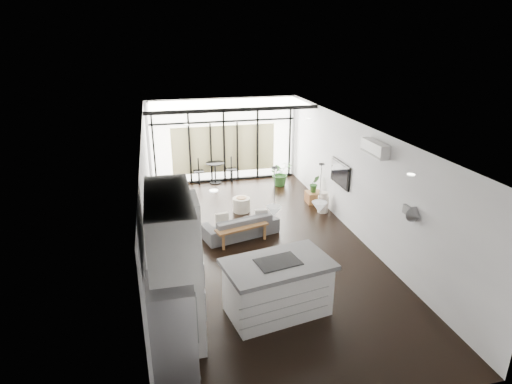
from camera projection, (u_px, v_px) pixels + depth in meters
name	position (u px, v px, depth m)	size (l,w,h in m)	color
floor	(259.00, 245.00, 10.29)	(5.00, 10.00, 0.00)	black
ceiling	(259.00, 130.00, 9.31)	(5.00, 10.00, 0.00)	white
wall_left	(147.00, 200.00, 9.25)	(0.02, 10.00, 2.80)	white
wall_right	(359.00, 182.00, 10.34)	(0.02, 10.00, 2.80)	white
wall_back	(223.00, 140.00, 14.35)	(5.00, 0.02, 2.80)	white
wall_front	(356.00, 328.00, 5.25)	(5.00, 0.02, 2.80)	white
glazing	(224.00, 141.00, 14.24)	(5.00, 0.20, 2.80)	black
skylight	(228.00, 103.00, 12.96)	(4.70, 1.90, 0.06)	white
neighbour_building	(224.00, 149.00, 14.41)	(3.50, 0.02, 1.60)	#CDC28B
island	(277.00, 287.00, 7.66)	(1.88, 1.12, 1.03)	white
cooktop	(278.00, 262.00, 7.48)	(0.76, 0.51, 0.01)	black
fridge	(173.00, 333.00, 6.01)	(0.64, 0.80, 1.66)	#ACABB1
appliance_column	(180.00, 278.00, 6.53)	(0.67, 0.70, 2.58)	white
upper_cabinets	(170.00, 225.00, 5.82)	(0.62, 1.75, 0.86)	white
pendant_left	(274.00, 211.00, 7.08)	(0.26, 0.26, 0.18)	white
pendant_right	(319.00, 207.00, 7.26)	(0.26, 0.26, 0.18)	white
sofa	(240.00, 222.00, 10.66)	(1.89, 0.55, 0.74)	#4C4C4F
console_bench	(242.00, 234.00, 10.35)	(1.32, 0.33, 0.42)	brown
pouf	(241.00, 205.00, 12.15)	(0.50, 0.50, 0.40)	beige
crate	(314.00, 197.00, 12.78)	(0.44, 0.44, 0.33)	brown
plant_tall	(280.00, 176.00, 14.17)	(0.76, 0.85, 0.66)	#2C5C25
plant_crate	(314.00, 188.00, 12.68)	(0.29, 0.53, 0.24)	#2C5C25
milk_can	(323.00, 202.00, 12.07)	(0.30, 0.30, 0.60)	beige
bistro_set	(215.00, 173.00, 14.37)	(1.49, 0.60, 0.71)	black
tv	(340.00, 174.00, 11.28)	(0.05, 1.10, 0.65)	black
ac_unit	(375.00, 148.00, 9.22)	(0.22, 0.90, 0.30)	silver
framed_art	(148.00, 202.00, 8.75)	(0.04, 0.70, 0.90)	black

